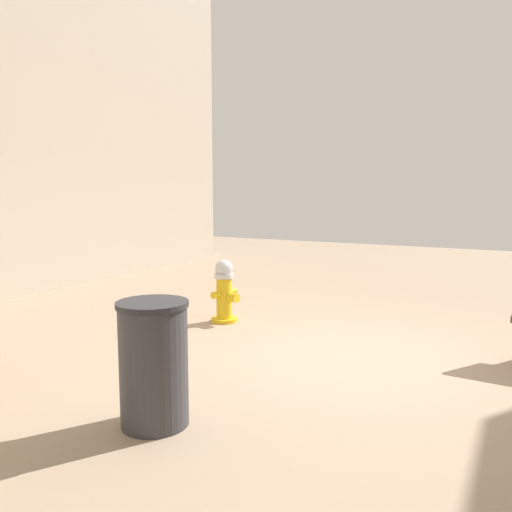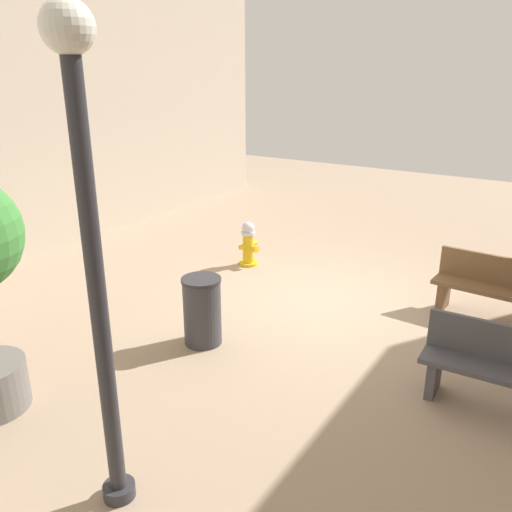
{
  "view_description": "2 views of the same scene",
  "coord_description": "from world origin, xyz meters",
  "px_view_note": "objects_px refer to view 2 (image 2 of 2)",
  "views": [
    {
      "loc": [
        -1.58,
        4.93,
        1.73
      ],
      "look_at": [
        1.13,
        -0.08,
        1.01
      ],
      "focal_mm": 35.48,
      "sensor_mm": 36.0,
      "label": 1
    },
    {
      "loc": [
        -3.26,
        7.05,
        3.54
      ],
      "look_at": [
        0.99,
        0.52,
        0.73
      ],
      "focal_mm": 36.86,
      "sensor_mm": 36.0,
      "label": 2
    }
  ],
  "objects_px": {
    "fire_hydrant": "(248,243)",
    "bench_far": "(498,368)",
    "trash_bin": "(202,311)",
    "bench_near": "(490,287)",
    "street_lamp": "(90,227)"
  },
  "relations": [
    {
      "from": "trash_bin",
      "to": "bench_far",
      "type": "bearing_deg",
      "value": -170.39
    },
    {
      "from": "fire_hydrant",
      "to": "bench_near",
      "type": "relative_size",
      "value": 0.53
    },
    {
      "from": "fire_hydrant",
      "to": "trash_bin",
      "type": "distance_m",
      "value": 3.06
    },
    {
      "from": "bench_near",
      "to": "trash_bin",
      "type": "relative_size",
      "value": 1.69
    },
    {
      "from": "fire_hydrant",
      "to": "bench_far",
      "type": "bearing_deg",
      "value": 154.78
    },
    {
      "from": "bench_near",
      "to": "bench_far",
      "type": "height_order",
      "value": "same"
    },
    {
      "from": "fire_hydrant",
      "to": "street_lamp",
      "type": "distance_m",
      "value": 6.18
    },
    {
      "from": "fire_hydrant",
      "to": "bench_far",
      "type": "relative_size",
      "value": 0.53
    },
    {
      "from": "street_lamp",
      "to": "bench_near",
      "type": "bearing_deg",
      "value": -110.05
    },
    {
      "from": "bench_far",
      "to": "trash_bin",
      "type": "bearing_deg",
      "value": 9.61
    },
    {
      "from": "fire_hydrant",
      "to": "street_lamp",
      "type": "relative_size",
      "value": 0.21
    },
    {
      "from": "bench_near",
      "to": "bench_far",
      "type": "bearing_deg",
      "value": 102.22
    },
    {
      "from": "fire_hydrant",
      "to": "trash_bin",
      "type": "bearing_deg",
      "value": 112.14
    },
    {
      "from": "fire_hydrant",
      "to": "bench_far",
      "type": "height_order",
      "value": "bench_far"
    },
    {
      "from": "street_lamp",
      "to": "trash_bin",
      "type": "xyz_separation_m",
      "value": [
        1.09,
        -2.55,
        -1.98
      ]
    }
  ]
}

